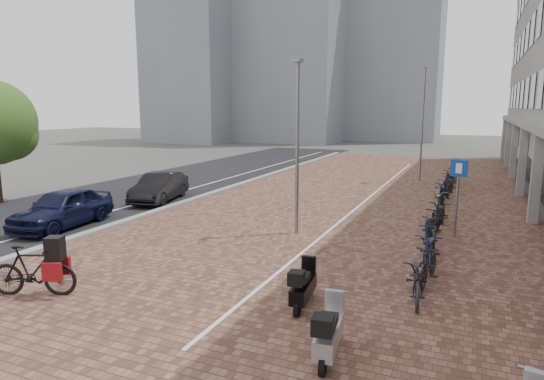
{
  "coord_description": "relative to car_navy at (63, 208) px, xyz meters",
  "views": [
    {
      "loc": [
        6.69,
        -9.39,
        4.26
      ],
      "look_at": [
        0.0,
        6.0,
        1.3
      ],
      "focal_mm": 30.98,
      "sensor_mm": 36.0,
      "label": 1
    }
  ],
  "objects": [
    {
      "name": "scooter_mid",
      "position": [
        10.27,
        -3.06,
        -0.2
      ],
      "size": [
        0.61,
        1.51,
        1.01
      ],
      "primitive_type": null,
      "rotation": [
        0.0,
        0.0,
        0.1
      ],
      "color": "black",
      "rests_on": "ground"
    },
    {
      "name": "street_asphalt",
      "position": [
        -2.23,
        9.3,
        -0.7
      ],
      "size": [
        8.0,
        50.0,
        0.03
      ],
      "primitive_type": "cube",
      "color": "black",
      "rests_on": "ground"
    },
    {
      "name": "lamp_far",
      "position": [
        10.56,
        16.14,
        2.57
      ],
      "size": [
        0.12,
        0.12,
        6.54
      ],
      "primitive_type": "cylinder",
      "color": "slate",
      "rests_on": "ground"
    },
    {
      "name": "parking_line",
      "position": [
        8.97,
        9.3,
        -0.67
      ],
      "size": [
        0.1,
        30.0,
        0.0
      ],
      "primitive_type": "cube",
      "color": "white",
      "rests_on": "plaza_brick"
    },
    {
      "name": "car_dark",
      "position": [
        0.27,
        5.29,
        -0.05
      ],
      "size": [
        2.25,
        4.16,
        1.3
      ],
      "primitive_type": "imported",
      "rotation": [
        0.0,
        0.0,
        0.23
      ],
      "color": "black",
      "rests_on": "ground"
    },
    {
      "name": "scooter_front",
      "position": [
        11.39,
        -4.89,
        -0.17
      ],
      "size": [
        0.67,
        1.59,
        1.06
      ],
      "primitive_type": null,
      "rotation": [
        0.0,
        0.0,
        0.12
      ],
      "color": "#ADADB2",
      "rests_on": "ground"
    },
    {
      "name": "bike_row",
      "position": [
        12.39,
        7.5,
        -0.18
      ],
      "size": [
        1.17,
        20.41,
        1.05
      ],
      "color": "black",
      "rests_on": "ground"
    },
    {
      "name": "ground",
      "position": [
        6.77,
        -2.7,
        -0.7
      ],
      "size": [
        140.0,
        140.0,
        0.0
      ],
      "primitive_type": "plane",
      "color": "#474442",
      "rests_on": "ground"
    },
    {
      "name": "lamp_near",
      "position": [
        8.02,
        2.52,
        2.17
      ],
      "size": [
        0.12,
        0.12,
        5.75
      ],
      "primitive_type": "cylinder",
      "color": "slate",
      "rests_on": "ground"
    },
    {
      "name": "curb",
      "position": [
        1.67,
        9.3,
        -0.63
      ],
      "size": [
        0.35,
        42.0,
        0.14
      ],
      "primitive_type": "cube",
      "color": "gray",
      "rests_on": "ground"
    },
    {
      "name": "plaza_brick",
      "position": [
        8.77,
        9.3,
        -0.69
      ],
      "size": [
        14.5,
        42.0,
        0.04
      ],
      "primitive_type": "cube",
      "color": "brown",
      "rests_on": "ground"
    },
    {
      "name": "hero_bike",
      "position": [
        4.42,
        -4.93,
        -0.08
      ],
      "size": [
        2.05,
        1.27,
        1.4
      ],
      "rotation": [
        0.0,
        0.0,
        1.96
      ],
      "color": "black",
      "rests_on": "ground"
    },
    {
      "name": "parking_sign",
      "position": [
        13.02,
        4.07,
        1.06
      ],
      "size": [
        0.54,
        0.16,
        2.6
      ],
      "rotation": [
        0.0,
        0.0,
        -0.23
      ],
      "color": "slate",
      "rests_on": "ground"
    },
    {
      "name": "lane_line",
      "position": [
        -0.23,
        9.3,
        -0.68
      ],
      "size": [
        0.12,
        44.0,
        0.0
      ],
      "primitive_type": "cube",
      "color": "white",
      "rests_on": "street_asphalt"
    },
    {
      "name": "car_navy",
      "position": [
        0.0,
        0.0,
        0.0
      ],
      "size": [
        2.05,
        4.26,
        1.4
      ],
      "primitive_type": "imported",
      "rotation": [
        0.0,
        0.0,
        0.1
      ],
      "color": "black",
      "rests_on": "ground"
    },
    {
      "name": "bg_towers",
      "position": [
        -7.57,
        46.24,
        13.26
      ],
      "size": [
        33.0,
        23.0,
        32.0
      ],
      "color": "gray",
      "rests_on": "ground"
    }
  ]
}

